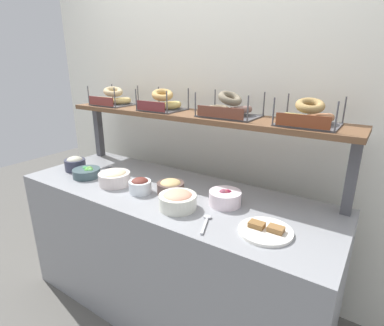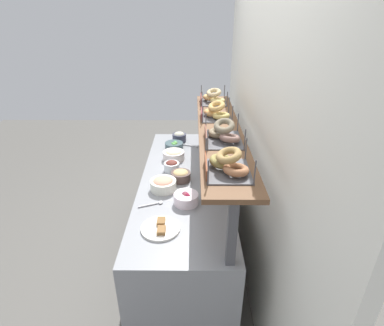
{
  "view_description": "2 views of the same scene",
  "coord_description": "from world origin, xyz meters",
  "px_view_note": "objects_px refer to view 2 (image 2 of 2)",
  "views": [
    {
      "loc": [
        1.03,
        -1.3,
        1.58
      ],
      "look_at": [
        0.14,
        0.04,
        1.04
      ],
      "focal_mm": 28.04,
      "sensor_mm": 36.0,
      "label": 1
    },
    {
      "loc": [
        2.13,
        0.07,
        2.06
      ],
      "look_at": [
        0.13,
        0.06,
        1.05
      ],
      "focal_mm": 28.09,
      "sensor_mm": 36.0,
      "label": 2
    }
  ],
  "objects_px": {
    "bowl_lox_spread": "(163,184)",
    "bagel_basket_sesame": "(216,113)",
    "bowl_veggie_mix": "(174,145)",
    "bowl_potato_salad": "(174,155)",
    "bagel_basket_plain": "(213,98)",
    "serving_spoon_by_edge": "(193,146)",
    "bowl_chocolate_spread": "(172,166)",
    "bowl_hummus": "(181,175)",
    "serving_plate_white": "(161,228)",
    "bagel_basket_everything": "(228,164)",
    "bowl_tuna_salad": "(179,137)",
    "bagel_basket_poppy": "(223,134)",
    "serving_spoon_near_plate": "(155,203)",
    "bowl_beet_salad": "(186,198)"
  },
  "relations": [
    {
      "from": "bagel_basket_plain",
      "to": "bagel_basket_everything",
      "type": "distance_m",
      "value": 1.4
    },
    {
      "from": "bagel_basket_sesame",
      "to": "serving_spoon_by_edge",
      "type": "bearing_deg",
      "value": -154.77
    },
    {
      "from": "bagel_basket_poppy",
      "to": "serving_spoon_by_edge",
      "type": "bearing_deg",
      "value": -166.89
    },
    {
      "from": "bowl_beet_salad",
      "to": "serving_plate_white",
      "type": "distance_m",
      "value": 0.32
    },
    {
      "from": "bagel_basket_plain",
      "to": "bagel_basket_sesame",
      "type": "height_order",
      "value": "bagel_basket_sesame"
    },
    {
      "from": "serving_spoon_near_plate",
      "to": "bagel_basket_everything",
      "type": "relative_size",
      "value": 0.57
    },
    {
      "from": "bowl_potato_salad",
      "to": "bagel_basket_plain",
      "type": "relative_size",
      "value": 0.69
    },
    {
      "from": "bagel_basket_sesame",
      "to": "bagel_basket_everything",
      "type": "bearing_deg",
      "value": 0.11
    },
    {
      "from": "bowl_beet_salad",
      "to": "bagel_basket_sesame",
      "type": "relative_size",
      "value": 0.63
    },
    {
      "from": "serving_spoon_by_edge",
      "to": "bagel_basket_plain",
      "type": "xyz_separation_m",
      "value": [
        -0.07,
        0.19,
        0.47
      ]
    },
    {
      "from": "bowl_potato_salad",
      "to": "bagel_basket_sesame",
      "type": "height_order",
      "value": "bagel_basket_sesame"
    },
    {
      "from": "bowl_hummus",
      "to": "bagel_basket_everything",
      "type": "bearing_deg",
      "value": 23.69
    },
    {
      "from": "bowl_hummus",
      "to": "bagel_basket_sesame",
      "type": "distance_m",
      "value": 0.59
    },
    {
      "from": "bowl_hummus",
      "to": "bagel_basket_plain",
      "type": "height_order",
      "value": "bagel_basket_plain"
    },
    {
      "from": "bowl_lox_spread",
      "to": "serving_spoon_by_edge",
      "type": "xyz_separation_m",
      "value": [
        -0.82,
        0.22,
        -0.04
      ]
    },
    {
      "from": "serving_spoon_by_edge",
      "to": "bagel_basket_sesame",
      "type": "relative_size",
      "value": 0.62
    },
    {
      "from": "bowl_veggie_mix",
      "to": "bowl_potato_salad",
      "type": "bearing_deg",
      "value": 2.43
    },
    {
      "from": "bowl_chocolate_spread",
      "to": "bowl_hummus",
      "type": "height_order",
      "value": "bowl_chocolate_spread"
    },
    {
      "from": "bagel_basket_everything",
      "to": "bowl_hummus",
      "type": "bearing_deg",
      "value": -156.31
    },
    {
      "from": "serving_spoon_by_edge",
      "to": "serving_plate_white",
      "type": "bearing_deg",
      "value": -8.68
    },
    {
      "from": "bowl_hummus",
      "to": "bowl_lox_spread",
      "type": "height_order",
      "value": "bowl_lox_spread"
    },
    {
      "from": "bowl_potato_salad",
      "to": "bagel_basket_poppy",
      "type": "relative_size",
      "value": 0.59
    },
    {
      "from": "bowl_chocolate_spread",
      "to": "bagel_basket_plain",
      "type": "relative_size",
      "value": 0.46
    },
    {
      "from": "bowl_chocolate_spread",
      "to": "bowl_potato_salad",
      "type": "bearing_deg",
      "value": 179.02
    },
    {
      "from": "bowl_beet_salad",
      "to": "bagel_basket_poppy",
      "type": "xyz_separation_m",
      "value": [
        -0.12,
        0.25,
        0.44
      ]
    },
    {
      "from": "serving_spoon_by_edge",
      "to": "bagel_basket_plain",
      "type": "relative_size",
      "value": 0.59
    },
    {
      "from": "bowl_beet_salad",
      "to": "serving_plate_white",
      "type": "xyz_separation_m",
      "value": [
        0.29,
        -0.15,
        -0.03
      ]
    },
    {
      "from": "bowl_tuna_salad",
      "to": "bowl_lox_spread",
      "type": "xyz_separation_m",
      "value": [
        0.96,
        -0.08,
        -0.0
      ]
    },
    {
      "from": "serving_spoon_by_edge",
      "to": "bagel_basket_plain",
      "type": "distance_m",
      "value": 0.51
    },
    {
      "from": "serving_spoon_by_edge",
      "to": "bowl_veggie_mix",
      "type": "bearing_deg",
      "value": -78.1
    },
    {
      "from": "bowl_potato_salad",
      "to": "serving_plate_white",
      "type": "bearing_deg",
      "value": -1.25
    },
    {
      "from": "bowl_chocolate_spread",
      "to": "serving_plate_white",
      "type": "xyz_separation_m",
      "value": [
        0.78,
        -0.02,
        -0.03
      ]
    },
    {
      "from": "bowl_hummus",
      "to": "serving_spoon_by_edge",
      "type": "bearing_deg",
      "value": 171.93
    },
    {
      "from": "bowl_veggie_mix",
      "to": "bagel_basket_poppy",
      "type": "distance_m",
      "value": 1.03
    },
    {
      "from": "bowl_hummus",
      "to": "bagel_basket_everything",
      "type": "height_order",
      "value": "bagel_basket_everything"
    },
    {
      "from": "bowl_hummus",
      "to": "bagel_basket_poppy",
      "type": "height_order",
      "value": "bagel_basket_poppy"
    },
    {
      "from": "bowl_beet_salad",
      "to": "bowl_lox_spread",
      "type": "distance_m",
      "value": 0.26
    },
    {
      "from": "bagel_basket_poppy",
      "to": "bowl_veggie_mix",
      "type": "bearing_deg",
      "value": -155.09
    },
    {
      "from": "serving_plate_white",
      "to": "serving_spoon_by_edge",
      "type": "bearing_deg",
      "value": 171.32
    },
    {
      "from": "bagel_basket_sesame",
      "to": "bagel_basket_everything",
      "type": "relative_size",
      "value": 0.93
    },
    {
      "from": "bagel_basket_plain",
      "to": "bowl_potato_salad",
      "type": "bearing_deg",
      "value": -45.42
    },
    {
      "from": "bowl_hummus",
      "to": "serving_plate_white",
      "type": "bearing_deg",
      "value": -9.34
    },
    {
      "from": "bowl_lox_spread",
      "to": "bagel_basket_sesame",
      "type": "bearing_deg",
      "value": 135.53
    },
    {
      "from": "serving_spoon_near_plate",
      "to": "serving_spoon_by_edge",
      "type": "relative_size",
      "value": 0.99
    },
    {
      "from": "bagel_basket_everything",
      "to": "bowl_tuna_salad",
      "type": "bearing_deg",
      "value": -167.2
    },
    {
      "from": "bowl_tuna_salad",
      "to": "serving_plate_white",
      "type": "distance_m",
      "value": 1.43
    },
    {
      "from": "bowl_hummus",
      "to": "bagel_basket_sesame",
      "type": "bearing_deg",
      "value": 134.04
    },
    {
      "from": "bagel_basket_poppy",
      "to": "serving_plate_white",
      "type": "bearing_deg",
      "value": -44.61
    },
    {
      "from": "bowl_hummus",
      "to": "bowl_potato_salad",
      "type": "xyz_separation_m",
      "value": [
        -0.38,
        -0.08,
        0.0
      ]
    },
    {
      "from": "bagel_basket_everything",
      "to": "serving_plate_white",
      "type": "bearing_deg",
      "value": -95.67
    }
  ]
}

